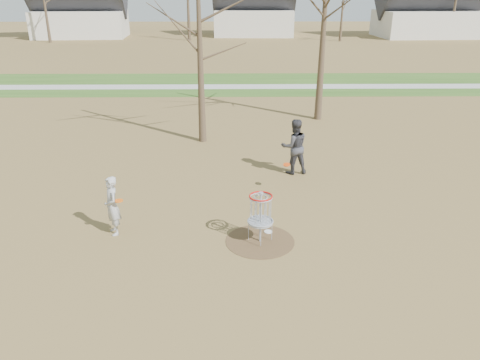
# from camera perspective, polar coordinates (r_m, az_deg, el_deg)

# --- Properties ---
(ground) EXTENTS (160.00, 160.00, 0.00)m
(ground) POSITION_cam_1_polar(r_m,az_deg,el_deg) (12.25, 2.45, -7.46)
(ground) COLOR brown
(ground) RESTS_ON ground
(green_band) EXTENTS (160.00, 8.00, 0.01)m
(green_band) POSITION_cam_1_polar(r_m,az_deg,el_deg) (32.18, 0.45, 11.65)
(green_band) COLOR #2D5119
(green_band) RESTS_ON ground
(footpath) EXTENTS (160.00, 1.50, 0.01)m
(footpath) POSITION_cam_1_polar(r_m,az_deg,el_deg) (31.20, 0.49, 11.32)
(footpath) COLOR #9E9E99
(footpath) RESTS_ON green_band
(dirt_circle) EXTENTS (1.80, 1.80, 0.01)m
(dirt_circle) POSITION_cam_1_polar(r_m,az_deg,el_deg) (12.25, 2.45, -7.44)
(dirt_circle) COLOR #47331E
(dirt_circle) RESTS_ON ground
(player_standing) EXTENTS (0.61, 0.70, 1.61)m
(player_standing) POSITION_cam_1_polar(r_m,az_deg,el_deg) (12.70, -15.33, -3.06)
(player_standing) COLOR #AAAAAA
(player_standing) RESTS_ON ground
(player_throwing) EXTENTS (1.06, 0.89, 1.95)m
(player_throwing) POSITION_cam_1_polar(r_m,az_deg,el_deg) (16.35, 6.63, 4.08)
(player_throwing) COLOR #38383D
(player_throwing) RESTS_ON ground
(disc_grounded) EXTENTS (0.22, 0.22, 0.02)m
(disc_grounded) POSITION_cam_1_polar(r_m,az_deg,el_deg) (12.66, 3.46, -6.30)
(disc_grounded) COLOR silver
(disc_grounded) RESTS_ON dirt_circle
(discs_in_play) EXTENTS (4.85, 3.01, 0.14)m
(discs_in_play) POSITION_cam_1_polar(r_m,az_deg,el_deg) (13.43, -3.07, 0.00)
(discs_in_play) COLOR #DD410B
(discs_in_play) RESTS_ON ground
(disc_golf_basket) EXTENTS (0.64, 0.64, 1.35)m
(disc_golf_basket) POSITION_cam_1_polar(r_m,az_deg,el_deg) (11.82, 2.52, -3.62)
(disc_golf_basket) COLOR #9EA3AD
(disc_golf_basket) RESTS_ON ground
(houses_row) EXTENTS (56.51, 10.01, 7.26)m
(houses_row) POSITION_cam_1_polar(r_m,az_deg,el_deg) (63.39, 4.01, 20.22)
(houses_row) COLOR silver
(houses_row) RESTS_ON ground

